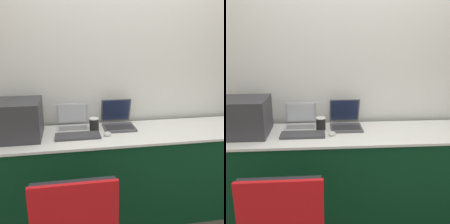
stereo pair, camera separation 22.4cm
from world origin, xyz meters
TOP-DOWN VIEW (x-y plane):
  - wall_back at (0.00, 0.67)m, footprint 8.00×0.05m
  - table at (0.00, 0.29)m, footprint 2.46×0.60m
  - printer at (-0.95, 0.32)m, footprint 0.42×0.39m
  - laptop_left at (-0.48, 0.48)m, footprint 0.28×0.26m
  - laptop_right at (-0.06, 0.45)m, footprint 0.28×0.32m
  - external_keyboard at (-0.44, 0.24)m, footprint 0.37×0.16m
  - coffee_cup at (-0.29, 0.39)m, footprint 0.09×0.09m
  - mouse at (-0.20, 0.22)m, footprint 0.07×0.05m
  - chair at (-0.51, -0.56)m, footprint 0.44×0.48m

SIDE VIEW (x-z plane):
  - table at x=0.00m, z-range 0.00..0.79m
  - chair at x=-0.51m, z-range 0.12..1.02m
  - external_keyboard at x=-0.44m, z-range 0.79..0.81m
  - mouse at x=-0.20m, z-range 0.79..0.83m
  - laptop_left at x=-0.48m, z-range 0.73..0.95m
  - laptop_right at x=-0.06m, z-range 0.72..0.97m
  - coffee_cup at x=-0.29m, z-range 0.79..0.90m
  - printer at x=-0.95m, z-range 0.80..1.11m
  - wall_back at x=0.00m, z-range 0.00..2.60m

